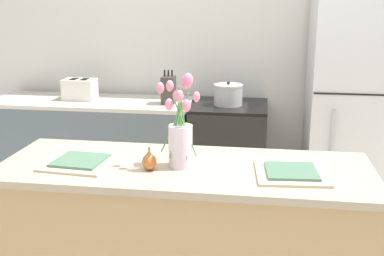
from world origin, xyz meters
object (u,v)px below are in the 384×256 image
at_px(pear_figurine, 149,161).
at_px(plate_setting_right, 291,173).
at_px(toaster, 80,89).
at_px(knife_block, 169,90).
at_px(stove_range, 228,159).
at_px(flower_vase, 180,134).
at_px(refrigerator, 352,113).
at_px(plate_setting_left, 80,162).
at_px(cooking_pot, 228,95).

relative_size(pear_figurine, plate_setting_right, 0.33).
height_order(plate_setting_right, toaster, toaster).
bearing_deg(toaster, pear_figurine, -59.40).
bearing_deg(pear_figurine, knife_block, 98.23).
distance_m(plate_setting_right, knife_block, 1.85).
xyz_separation_m(stove_range, flower_vase, (-0.11, -1.62, 0.66)).
relative_size(stove_range, pear_figurine, 8.12).
relative_size(stove_range, refrigerator, 0.52).
bearing_deg(plate_setting_right, knife_block, 118.99).
bearing_deg(flower_vase, plate_setting_left, -175.86).
xyz_separation_m(plate_setting_left, cooking_pot, (0.59, 1.63, 0.03)).
xyz_separation_m(stove_range, plate_setting_right, (0.41, -1.65, 0.51)).
bearing_deg(pear_figurine, refrigerator, 54.57).
distance_m(refrigerator, pear_figurine, 2.08).
bearing_deg(cooking_pot, refrigerator, 1.39).
distance_m(flower_vase, plate_setting_left, 0.51).
xyz_separation_m(pear_figurine, knife_block, (-0.24, 1.65, 0.03)).
xyz_separation_m(stove_range, toaster, (-1.26, 0.01, 0.54)).
distance_m(stove_range, knife_block, 0.75).
bearing_deg(stove_range, knife_block, -175.86).
relative_size(refrigerator, flower_vase, 3.93).
bearing_deg(plate_setting_left, stove_range, 69.87).
xyz_separation_m(plate_setting_right, knife_block, (-0.90, 1.62, 0.06)).
xyz_separation_m(toaster, knife_block, (0.77, -0.05, 0.03)).
bearing_deg(plate_setting_right, cooking_pot, 104.36).
xyz_separation_m(flower_vase, pear_figurine, (-0.14, -0.07, -0.12)).
bearing_deg(stove_range, flower_vase, -94.07).
relative_size(pear_figurine, knife_block, 0.42).
relative_size(refrigerator, plate_setting_left, 5.07).
bearing_deg(knife_block, pear_figurine, -81.77).
bearing_deg(refrigerator, plate_setting_right, -108.24).
xyz_separation_m(plate_setting_left, plate_setting_right, (1.01, 0.00, 0.00)).
bearing_deg(toaster, refrigerator, -0.34).
relative_size(toaster, knife_block, 1.04).
relative_size(flower_vase, toaster, 1.59).
bearing_deg(refrigerator, plate_setting_left, -133.27).
bearing_deg(toaster, cooking_pot, -1.67).
relative_size(refrigerator, toaster, 6.26).
distance_m(refrigerator, toaster, 2.21).
bearing_deg(knife_block, flower_vase, -76.66).
relative_size(stove_range, toaster, 3.27).
distance_m(pear_figurine, toaster, 1.98).
xyz_separation_m(stove_range, knife_block, (-0.49, -0.04, 0.57)).
height_order(stove_range, pear_figurine, pear_figurine).
height_order(refrigerator, pear_figurine, refrigerator).
height_order(stove_range, plate_setting_right, plate_setting_right).
relative_size(pear_figurine, plate_setting_left, 0.33).
relative_size(toaster, cooking_pot, 1.21).
xyz_separation_m(plate_setting_left, knife_block, (0.12, 1.62, 0.06)).
bearing_deg(cooking_pot, knife_block, -178.46).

